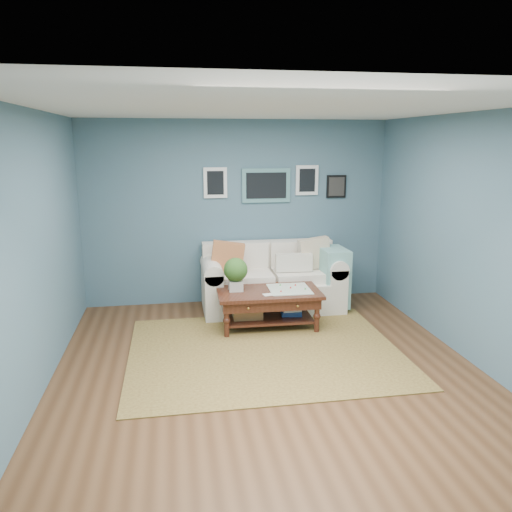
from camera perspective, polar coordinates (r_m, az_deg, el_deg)
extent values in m
plane|color=brown|center=(5.44, 1.48, -13.05)|extent=(5.00, 5.00, 0.00)
plane|color=white|center=(4.90, 1.67, 16.61)|extent=(5.00, 5.00, 0.00)
cube|color=slate|center=(7.43, -2.15, 4.95)|extent=(4.50, 0.02, 2.70)
cube|color=slate|center=(2.69, 11.98, -10.04)|extent=(4.50, 0.02, 2.70)
cube|color=slate|center=(5.08, -24.20, 0.02)|extent=(0.02, 5.00, 2.70)
cube|color=slate|center=(5.86, 23.72, 1.66)|extent=(0.02, 5.00, 2.70)
cube|color=slate|center=(7.43, 1.17, 8.06)|extent=(0.72, 0.03, 0.50)
cube|color=black|center=(7.41, 1.19, 8.05)|extent=(0.60, 0.01, 0.38)
cube|color=white|center=(7.32, -4.67, 8.34)|extent=(0.34, 0.03, 0.44)
cube|color=white|center=(7.56, 5.84, 8.62)|extent=(0.34, 0.03, 0.44)
cube|color=black|center=(7.71, 9.16, 7.85)|extent=(0.30, 0.03, 0.34)
cube|color=brown|center=(5.91, 0.99, -10.79)|extent=(3.10, 2.48, 0.01)
cube|color=white|center=(7.26, 1.82, -4.40)|extent=(1.48, 0.92, 0.44)
cube|color=white|center=(7.47, 1.31, -0.16)|extent=(1.94, 0.23, 0.50)
cube|color=white|center=(7.11, -5.05, -3.93)|extent=(0.25, 0.92, 0.65)
cube|color=white|center=(7.44, 8.39, -3.26)|extent=(0.25, 0.92, 0.65)
cylinder|color=white|center=(7.03, -5.10, -1.41)|extent=(0.27, 0.92, 0.27)
cylinder|color=white|center=(7.36, 8.48, -0.84)|extent=(0.27, 0.92, 0.27)
cube|color=white|center=(7.05, -1.23, -2.49)|extent=(0.75, 0.58, 0.14)
cube|color=white|center=(7.21, 5.03, -2.20)|extent=(0.75, 0.58, 0.14)
cube|color=white|center=(7.27, -1.57, 0.06)|extent=(0.75, 0.13, 0.38)
cube|color=white|center=(7.42, 4.51, 0.29)|extent=(0.75, 0.13, 0.38)
cube|color=#D86F3D|center=(6.96, -3.29, -0.19)|extent=(0.50, 0.18, 0.50)
cube|color=beige|center=(7.27, 6.67, 0.32)|extent=(0.49, 0.19, 0.48)
cube|color=beige|center=(7.09, 4.33, -0.74)|extent=(0.52, 0.13, 0.25)
cube|color=#87C3C0|center=(7.29, 8.73, -2.35)|extent=(0.35, 0.57, 0.84)
cube|color=black|center=(6.50, 1.43, -4.12)|extent=(1.35, 0.81, 0.04)
cube|color=black|center=(6.53, 1.43, -4.86)|extent=(1.26, 0.72, 0.13)
cube|color=black|center=(6.61, 1.42, -7.03)|extent=(1.14, 0.60, 0.03)
sphere|color=gold|center=(6.15, -0.88, -6.00)|extent=(0.03, 0.03, 0.03)
sphere|color=gold|center=(6.26, 4.79, -5.72)|extent=(0.03, 0.03, 0.03)
cylinder|color=black|center=(6.23, -3.39, -7.33)|extent=(0.07, 0.07, 0.45)
cylinder|color=black|center=(6.42, 6.98, -6.78)|extent=(0.07, 0.07, 0.45)
cylinder|color=black|center=(6.79, -3.82, -5.59)|extent=(0.07, 0.07, 0.45)
cylinder|color=black|center=(6.97, 5.70, -5.14)|extent=(0.07, 0.07, 0.45)
cube|color=beige|center=(6.47, -2.33, -3.38)|extent=(0.18, 0.18, 0.13)
sphere|color=#21501A|center=(6.42, -2.34, -1.58)|extent=(0.31, 0.31, 0.31)
cube|color=silver|center=(6.54, 3.83, -3.79)|extent=(0.54, 0.54, 0.01)
cube|color=#9D6E47|center=(6.53, -0.99, -6.13)|extent=(0.38, 0.27, 0.22)
cube|color=navy|center=(6.67, 4.03, -6.21)|extent=(0.27, 0.21, 0.12)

